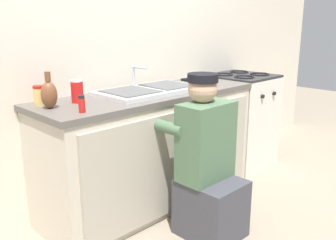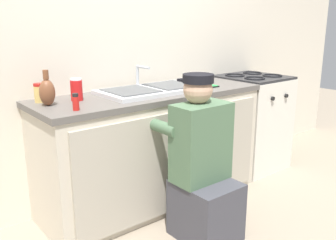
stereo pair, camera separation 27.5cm
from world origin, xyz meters
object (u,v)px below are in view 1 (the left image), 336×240
sink_double_basin (149,90)px  condiment_jar (39,95)px  stove_range (239,119)px  soda_cup_red (77,91)px  cell_phone (205,85)px  vase_decorative (49,94)px  plumber_person (207,170)px  spice_bottle_red (82,104)px

sink_double_basin → condiment_jar: bearing=168.2°
stove_range → soda_cup_red: bearing=177.8°
sink_double_basin → cell_phone: sink_double_basin is taller
soda_cup_red → condiment_jar: soda_cup_red is taller
vase_decorative → condiment_jar: vase_decorative is taller
sink_double_basin → cell_phone: (0.53, -0.10, -0.01)m
sink_double_basin → condiment_jar: 0.82m
plumber_person → condiment_jar: bearing=133.6°
sink_double_basin → spice_bottle_red: 0.74m
sink_double_basin → cell_phone: 0.54m
stove_range → soda_cup_red: size_ratio=6.11×
plumber_person → soda_cup_red: 1.02m
plumber_person → vase_decorative: 1.13m
vase_decorative → soda_cup_red: size_ratio=1.51×
sink_double_basin → plumber_person: plumber_person is taller
stove_range → vase_decorative: (-2.01, 0.04, 0.53)m
condiment_jar → spice_bottle_red: bearing=-76.8°
stove_range → spice_bottle_red: (-1.93, -0.20, 0.49)m
plumber_person → condiment_jar: size_ratio=8.63×
condiment_jar → stove_range: bearing=-4.8°
spice_bottle_red → soda_cup_red: bearing=63.5°
sink_double_basin → condiment_jar: (-0.80, 0.17, 0.05)m
stove_range → plumber_person: (-1.26, -0.62, 0.00)m
plumber_person → vase_decorative: vase_decorative is taller
cell_phone → sink_double_basin: bearing=169.1°
vase_decorative → plumber_person: bearing=-41.3°
plumber_person → cell_phone: plumber_person is taller
plumber_person → cell_phone: bearing=42.1°
stove_range → plumber_person: size_ratio=0.84×
plumber_person → spice_bottle_red: plumber_person is taller
cell_phone → vase_decorative: bearing=174.0°
sink_double_basin → stove_range: sink_double_basin is taller
sink_double_basin → spice_bottle_red: sink_double_basin is taller
sink_double_basin → cell_phone: size_ratio=5.71×
cell_phone → condiment_jar: bearing=168.6°
stove_range → cell_phone: bearing=-171.6°
spice_bottle_red → condiment_jar: size_ratio=0.82×
sink_double_basin → stove_range: (1.21, -0.00, -0.46)m
vase_decorative → soda_cup_red: bearing=8.1°
stove_range → cell_phone: (-0.68, -0.10, 0.45)m
spice_bottle_red → sink_double_basin: bearing=15.5°
condiment_jar → cell_phone: bearing=-11.4°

